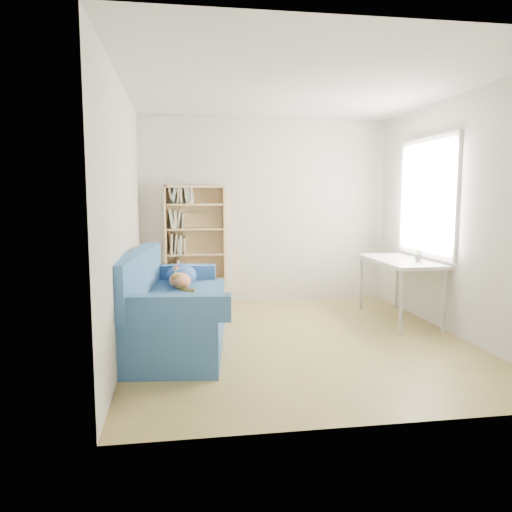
{
  "coord_description": "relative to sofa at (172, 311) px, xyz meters",
  "views": [
    {
      "loc": [
        -1.24,
        -5.01,
        1.53
      ],
      "look_at": [
        -0.37,
        0.45,
        0.85
      ],
      "focal_mm": 35.0,
      "sensor_mm": 36.0,
      "label": 1
    }
  ],
  "objects": [
    {
      "name": "desk",
      "position": [
        2.74,
        0.63,
        0.32
      ],
      "size": [
        0.61,
        1.33,
        0.75
      ],
      "color": "white",
      "rests_on": "ground"
    },
    {
      "name": "pen_cup",
      "position": [
        2.84,
        0.37,
        0.45
      ],
      "size": [
        0.08,
        0.08,
        0.16
      ],
      "color": "white",
      "rests_on": "desk"
    },
    {
      "name": "room_shell",
      "position": [
        1.41,
        0.02,
        1.27
      ],
      "size": [
        3.54,
        4.04,
        2.62
      ],
      "color": "silver",
      "rests_on": "ground"
    },
    {
      "name": "sofa",
      "position": [
        0.0,
        0.0,
        0.0
      ],
      "size": [
        1.16,
        2.07,
        0.97
      ],
      "rotation": [
        0.0,
        0.0,
        -0.12
      ],
      "color": "navy",
      "rests_on": "ground"
    },
    {
      "name": "ground",
      "position": [
        1.31,
        -0.02,
        -0.36
      ],
      "size": [
        4.0,
        4.0,
        0.0
      ],
      "primitive_type": "plane",
      "color": "olive",
      "rests_on": "ground"
    },
    {
      "name": "bookshelf",
      "position": [
        0.31,
        1.84,
        0.4
      ],
      "size": [
        0.83,
        0.26,
        1.65
      ],
      "color": "tan",
      "rests_on": "ground"
    }
  ]
}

